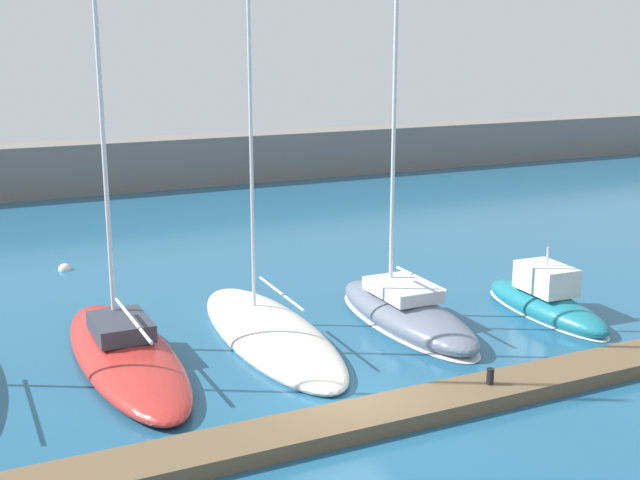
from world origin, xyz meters
TOP-DOWN VIEW (x-y plane):
  - ground_plane at (0.00, 0.00)m, footprint 120.00×120.00m
  - dock_pier at (0.00, -1.23)m, footprint 26.19×1.61m
  - breakwater_seawall at (0.00, 34.83)m, footprint 108.00×2.94m
  - sailboat_red_second at (-4.65, 5.54)m, footprint 2.75×10.15m
  - sailboat_ivory_third at (0.01, 5.58)m, footprint 3.32×10.26m
  - sailboat_slate_fourth at (4.70, 4.89)m, footprint 2.56×7.98m
  - motorboat_teal_fifth at (9.65, 3.64)m, footprint 2.12×6.31m
  - mooring_buoy_white at (-4.61, 16.83)m, footprint 0.55×0.55m
  - dock_bollard at (3.58, -1.23)m, footprint 0.20×0.20m

SIDE VIEW (x-z plane):
  - ground_plane at x=0.00m, z-range 0.00..0.00m
  - mooring_buoy_white at x=-4.61m, z-range -0.27..0.27m
  - sailboat_ivory_third at x=0.01m, z-range -7.86..8.23m
  - dock_pier at x=0.00m, z-range 0.00..0.40m
  - sailboat_red_second at x=-4.65m, z-range -10.51..11.32m
  - motorboat_teal_fifth at x=9.65m, z-range -0.92..1.77m
  - sailboat_slate_fourth at x=4.70m, z-range -8.33..9.24m
  - dock_bollard at x=3.58m, z-range 0.40..0.84m
  - breakwater_seawall at x=0.00m, z-range 0.00..3.18m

